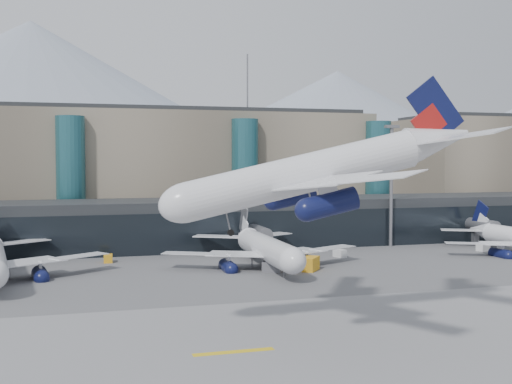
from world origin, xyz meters
TOP-DOWN VIEW (x-y plane):
  - ground at (0.00, 0.00)m, footprint 900.00×900.00m
  - runway_strip at (0.00, -15.00)m, footprint 400.00×40.00m
  - runway_markings at (-0.00, -15.00)m, footprint 128.00×1.00m
  - concourse at (-0.02, 57.73)m, footprint 170.00×27.00m
  - terminal_main at (-25.00, 90.00)m, footprint 130.00×30.00m
  - teal_towers at (-14.99, 74.01)m, footprint 116.40×19.40m
  - mountain_ridge at (15.97, 380.00)m, footprint 910.00×400.00m
  - lightmast_mid at (30.00, 48.00)m, footprint 3.00×1.20m
  - hero_jet at (-8.25, -10.97)m, footprint 35.56×36.21m
  - jet_parked_mid at (-3.07, 32.49)m, footprint 36.81×35.52m
  - veh_b at (-28.73, 42.96)m, footprint 1.62×2.52m
  - veh_c at (-3.42, 25.44)m, footprint 3.47×3.02m
  - veh_d at (44.79, 36.90)m, footprint 3.34×2.70m
  - veh_g at (13.70, 37.28)m, footprint 2.14×2.79m
  - veh_h at (3.07, 25.10)m, footprint 4.24×4.57m

SIDE VIEW (x-z plane):
  - ground at x=0.00m, z-range 0.00..0.00m
  - runway_strip at x=0.00m, z-range 0.00..0.04m
  - runway_markings at x=0.00m, z-range 0.04..0.06m
  - veh_b at x=-28.73m, z-range 0.00..1.42m
  - veh_g at x=13.70m, z-range 0.00..1.44m
  - veh_d at x=44.79m, z-range 0.00..1.69m
  - veh_c at x=-3.42m, z-range 0.00..1.71m
  - veh_h at x=3.07m, z-range 0.00..2.27m
  - jet_parked_mid at x=-3.07m, z-range -1.44..10.41m
  - concourse at x=-0.02m, z-range -0.03..9.97m
  - teal_towers at x=-14.99m, z-range -8.99..37.01m
  - lightmast_mid at x=30.00m, z-range 1.62..27.22m
  - terminal_main at x=-25.00m, z-range -0.06..30.94m
  - hero_jet at x=-8.25m, z-range 12.66..24.34m
  - mountain_ridge at x=15.97m, z-range -9.26..100.74m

